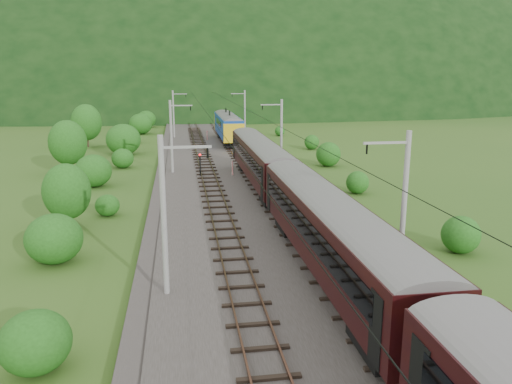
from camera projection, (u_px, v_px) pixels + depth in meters
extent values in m
plane|color=#2B541A|center=(287.00, 290.00, 26.18)|extent=(600.00, 600.00, 0.00)
cube|color=#38332D|center=(258.00, 230.00, 35.77)|extent=(14.00, 220.00, 0.30)
cube|color=#513123|center=(214.00, 228.00, 35.22)|extent=(0.08, 220.00, 0.15)
cube|color=#513123|center=(234.00, 227.00, 35.44)|extent=(0.08, 220.00, 0.15)
cube|color=black|center=(224.00, 229.00, 35.36)|extent=(2.40, 220.00, 0.12)
cube|color=#513123|center=(281.00, 225.00, 35.93)|extent=(0.08, 220.00, 0.15)
cube|color=#513123|center=(300.00, 224.00, 36.15)|extent=(0.08, 220.00, 0.15)
cube|color=black|center=(290.00, 226.00, 36.07)|extent=(2.40, 220.00, 0.12)
cylinder|color=gray|center=(164.00, 217.00, 24.27)|extent=(0.28, 0.28, 8.00)
cube|color=gray|center=(186.00, 147.00, 23.66)|extent=(2.40, 0.12, 0.12)
cylinder|color=black|center=(208.00, 153.00, 23.88)|extent=(0.10, 0.10, 0.50)
cylinder|color=gray|center=(171.00, 137.00, 55.04)|extent=(0.28, 0.28, 8.00)
cube|color=gray|center=(181.00, 106.00, 54.43)|extent=(2.40, 0.12, 0.12)
cylinder|color=black|center=(191.00, 108.00, 54.65)|extent=(0.10, 0.10, 0.50)
cylinder|color=gray|center=(173.00, 114.00, 85.81)|extent=(0.28, 0.28, 8.00)
cube|color=gray|center=(180.00, 94.00, 85.20)|extent=(2.40, 0.12, 0.12)
cylinder|color=black|center=(186.00, 96.00, 85.42)|extent=(0.10, 0.10, 0.50)
cylinder|color=gray|center=(175.00, 103.00, 116.58)|extent=(0.28, 0.28, 8.00)
cube|color=gray|center=(179.00, 89.00, 115.97)|extent=(2.40, 0.12, 0.12)
cylinder|color=black|center=(184.00, 90.00, 116.19)|extent=(0.10, 0.10, 0.50)
cylinder|color=gray|center=(175.00, 97.00, 147.35)|extent=(0.28, 0.28, 8.00)
cube|color=gray|center=(179.00, 85.00, 146.74)|extent=(2.40, 0.12, 0.12)
cylinder|color=black|center=(182.00, 86.00, 146.96)|extent=(0.10, 0.10, 0.50)
cylinder|color=gray|center=(404.00, 207.00, 26.11)|extent=(0.28, 0.28, 8.00)
cube|color=gray|center=(386.00, 143.00, 25.14)|extent=(2.40, 0.12, 0.12)
cylinder|color=black|center=(367.00, 149.00, 25.06)|extent=(0.10, 0.10, 0.50)
cylinder|color=gray|center=(281.00, 135.00, 56.87)|extent=(0.28, 0.28, 8.00)
cube|color=gray|center=(271.00, 105.00, 55.91)|extent=(2.40, 0.12, 0.12)
cylinder|color=black|center=(262.00, 107.00, 55.83)|extent=(0.10, 0.10, 0.50)
cylinder|color=gray|center=(245.00, 113.00, 87.64)|extent=(0.28, 0.28, 8.00)
cube|color=gray|center=(238.00, 94.00, 86.68)|extent=(2.40, 0.12, 0.12)
cylinder|color=black|center=(232.00, 95.00, 86.60)|extent=(0.10, 0.10, 0.50)
cylinder|color=gray|center=(227.00, 103.00, 118.41)|extent=(0.28, 0.28, 8.00)
cube|color=gray|center=(222.00, 88.00, 117.45)|extent=(2.40, 0.12, 0.12)
cylinder|color=black|center=(218.00, 90.00, 117.37)|extent=(0.10, 0.10, 0.50)
cylinder|color=gray|center=(217.00, 97.00, 149.18)|extent=(0.28, 0.28, 8.00)
cube|color=gray|center=(213.00, 85.00, 148.22)|extent=(2.40, 0.12, 0.12)
cylinder|color=black|center=(209.00, 86.00, 148.14)|extent=(0.10, 0.10, 0.50)
cylinder|color=black|center=(223.00, 134.00, 33.80)|extent=(0.03, 198.00, 0.03)
cylinder|color=black|center=(292.00, 133.00, 34.51)|extent=(0.03, 198.00, 0.03)
ellipsoid|color=black|center=(188.00, 94.00, 276.18)|extent=(504.00, 360.00, 244.00)
cube|color=black|center=(330.00, 230.00, 26.41)|extent=(2.95, 22.34, 3.05)
cylinder|color=slate|center=(331.00, 205.00, 26.09)|extent=(2.95, 22.23, 2.95)
cube|color=black|center=(302.00, 225.00, 26.11)|extent=(0.05, 19.66, 1.17)
cube|color=black|center=(357.00, 222.00, 26.55)|extent=(0.05, 19.66, 1.17)
cube|color=black|center=(387.00, 340.00, 19.35)|extent=(2.23, 3.25, 0.91)
cube|color=black|center=(295.00, 223.00, 34.39)|extent=(2.23, 3.25, 0.91)
cube|color=black|center=(260.00, 159.00, 48.67)|extent=(2.95, 22.34, 3.05)
cylinder|color=slate|center=(260.00, 145.00, 48.36)|extent=(2.95, 22.23, 2.95)
cube|color=black|center=(245.00, 155.00, 48.37)|extent=(0.05, 19.66, 1.17)
cube|color=black|center=(275.00, 155.00, 48.81)|extent=(0.05, 19.66, 1.17)
cube|color=black|center=(275.00, 197.00, 41.61)|extent=(2.23, 3.25, 0.91)
cube|color=black|center=(249.00, 165.00, 56.65)|extent=(2.23, 3.25, 0.91)
cube|color=#14409E|center=(228.00, 125.00, 79.72)|extent=(2.95, 18.28, 3.05)
cylinder|color=slate|center=(228.00, 117.00, 79.41)|extent=(2.95, 18.19, 2.95)
cube|color=black|center=(218.00, 123.00, 79.42)|extent=(0.05, 16.09, 1.17)
cube|color=black|center=(237.00, 123.00, 79.86)|extent=(0.05, 16.09, 1.17)
cube|color=black|center=(232.00, 143.00, 74.03)|extent=(2.23, 3.25, 0.91)
cube|color=black|center=(224.00, 133.00, 86.33)|extent=(2.23, 3.25, 0.91)
cube|color=gold|center=(223.00, 122.00, 88.37)|extent=(3.00, 0.50, 2.74)
cube|color=gold|center=(234.00, 133.00, 71.17)|extent=(3.00, 0.50, 2.74)
cube|color=black|center=(226.00, 111.00, 82.13)|extent=(0.08, 1.60, 0.91)
cylinder|color=red|center=(207.00, 135.00, 83.25)|extent=(0.16, 0.16, 1.50)
cylinder|color=red|center=(232.00, 168.00, 54.33)|extent=(0.16, 0.16, 1.53)
cylinder|color=black|center=(200.00, 165.00, 53.98)|extent=(0.15, 0.15, 2.21)
sphere|color=red|center=(200.00, 155.00, 53.71)|extent=(0.27, 0.27, 0.27)
ellipsoid|color=#205316|center=(35.00, 342.00, 18.83)|extent=(2.71, 2.71, 2.44)
ellipsoid|color=#205316|center=(54.00, 239.00, 29.69)|extent=(3.36, 3.36, 3.02)
ellipsoid|color=#205316|center=(107.00, 205.00, 39.72)|extent=(1.93, 1.93, 1.73)
ellipsoid|color=#205316|center=(93.00, 171.00, 49.83)|extent=(3.62, 3.62, 3.26)
ellipsoid|color=#205316|center=(123.00, 158.00, 59.86)|extent=(2.62, 2.62, 2.36)
ellipsoid|color=#205316|center=(123.00, 139.00, 69.55)|extent=(4.79, 4.79, 4.31)
ellipsoid|color=#205316|center=(132.00, 136.00, 81.04)|extent=(2.69, 2.69, 2.42)
ellipsoid|color=#205316|center=(141.00, 124.00, 93.14)|extent=(4.29, 4.29, 3.87)
ellipsoid|color=#205316|center=(146.00, 119.00, 104.68)|extent=(3.92, 3.92, 3.53)
ellipsoid|color=#205316|center=(151.00, 118.00, 113.85)|extent=(2.46, 2.46, 2.21)
cylinder|color=black|center=(69.00, 212.00, 36.23)|extent=(0.24, 0.24, 2.64)
ellipsoid|color=#205316|center=(67.00, 191.00, 35.88)|extent=(3.40, 3.40, 4.08)
cylinder|color=black|center=(69.00, 159.00, 56.64)|extent=(0.24, 0.24, 3.28)
ellipsoid|color=#205316|center=(68.00, 143.00, 56.21)|extent=(4.22, 4.22, 5.06)
cylinder|color=black|center=(87.00, 136.00, 76.90)|extent=(0.24, 0.24, 3.57)
ellipsoid|color=#205316|center=(86.00, 122.00, 76.42)|extent=(4.59, 4.59, 5.51)
ellipsoid|color=#205316|center=(461.00, 236.00, 31.47)|extent=(2.41, 2.41, 2.17)
ellipsoid|color=#205316|center=(357.00, 184.00, 47.13)|extent=(2.16, 2.16, 1.94)
ellipsoid|color=#205316|center=(328.00, 156.00, 60.86)|extent=(2.99, 2.99, 2.69)
ellipsoid|color=#205316|center=(312.00, 143.00, 74.61)|extent=(2.20, 2.20, 1.98)
ellipsoid|color=#205316|center=(280.00, 132.00, 90.82)|extent=(1.80, 1.80, 1.62)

